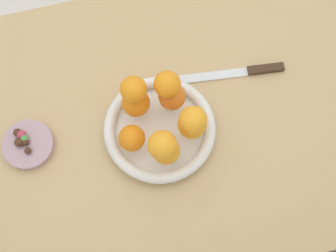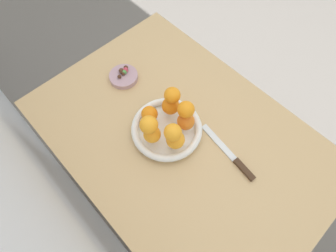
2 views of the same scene
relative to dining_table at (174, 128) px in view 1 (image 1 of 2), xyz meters
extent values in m
plane|color=slate|center=(0.00, 0.00, -0.65)|extent=(6.00, 6.00, 0.00)
cube|color=tan|center=(0.00, 0.00, 0.07)|extent=(1.10, 0.76, 0.04)
cylinder|color=tan|center=(-0.49, -0.32, -0.30)|extent=(0.05, 0.05, 0.70)
cylinder|color=tan|center=(0.49, -0.32, -0.30)|extent=(0.05, 0.05, 0.70)
cylinder|color=white|center=(0.04, 0.03, 0.10)|extent=(0.21, 0.21, 0.01)
torus|color=white|center=(0.04, 0.03, 0.12)|extent=(0.26, 0.26, 0.03)
cylinder|color=#B28C99|center=(0.34, -0.01, 0.10)|extent=(0.12, 0.12, 0.02)
sphere|color=orange|center=(0.08, -0.03, 0.16)|extent=(0.06, 0.06, 0.06)
sphere|color=orange|center=(0.11, 0.05, 0.16)|extent=(0.06, 0.06, 0.06)
sphere|color=orange|center=(0.04, 0.09, 0.16)|extent=(0.06, 0.06, 0.06)
sphere|color=orange|center=(-0.03, 0.05, 0.16)|extent=(0.06, 0.06, 0.06)
sphere|color=orange|center=(0.00, -0.02, 0.16)|extent=(0.06, 0.06, 0.06)
sphere|color=orange|center=(0.08, -0.04, 0.22)|extent=(0.06, 0.06, 0.06)
sphere|color=orange|center=(0.01, -0.03, 0.22)|extent=(0.06, 0.06, 0.06)
sphere|color=orange|center=(0.05, 0.10, 0.22)|extent=(0.06, 0.06, 0.06)
sphere|color=orange|center=(-0.02, 0.06, 0.22)|extent=(0.06, 0.06, 0.06)
sphere|color=#C6384C|center=(0.36, -0.02, 0.12)|extent=(0.02, 0.02, 0.02)
sphere|color=#472819|center=(0.36, -0.02, 0.12)|extent=(0.02, 0.02, 0.02)
sphere|color=#472819|center=(0.34, 0.01, 0.12)|extent=(0.02, 0.02, 0.02)
sphere|color=#4C9947|center=(0.35, -0.02, 0.12)|extent=(0.02, 0.02, 0.02)
sphere|color=#C6384C|center=(0.35, -0.03, 0.12)|extent=(0.02, 0.02, 0.02)
sphere|color=#472819|center=(0.36, -0.04, 0.12)|extent=(0.02, 0.02, 0.02)
sphere|color=#472819|center=(0.35, -0.01, 0.12)|extent=(0.02, 0.02, 0.02)
cube|color=#3F2819|center=(-0.25, -0.06, 0.10)|extent=(0.09, 0.03, 0.01)
cube|color=silver|center=(-0.12, -0.08, 0.09)|extent=(0.17, 0.04, 0.01)
camera|label=1|loc=(0.10, 0.32, 1.03)|focal=45.00mm
camera|label=2|loc=(-0.28, 0.32, 0.96)|focal=28.00mm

